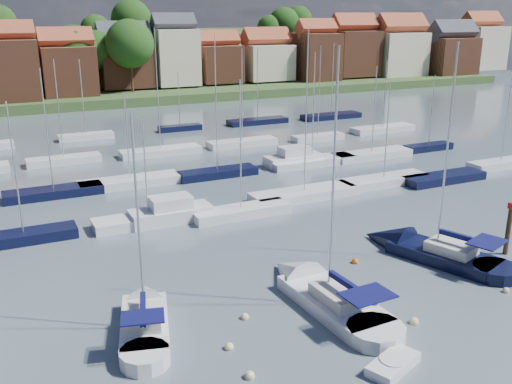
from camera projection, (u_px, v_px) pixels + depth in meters
ground at (163, 162)px, 68.36m from camera, size 260.00×260.00×0.00m
sailboat_left at (145, 318)px, 32.75m from camera, size 5.03×10.13×13.39m
sailboat_centre at (318, 292)px, 35.78m from camera, size 3.83×12.58×16.86m
sailboat_navy at (424, 251)px, 42.07m from camera, size 7.07×12.44×16.70m
tender at (393, 364)px, 28.61m from camera, size 3.43×2.50×0.67m
timber_piling at (507, 242)px, 42.04m from camera, size 0.40×0.40×6.26m
buoy_b at (250, 378)px, 27.99m from camera, size 0.53×0.53×0.53m
buoy_c at (229, 349)px, 30.39m from camera, size 0.51×0.51×0.51m
buoy_d at (414, 323)px, 32.88m from camera, size 0.53×0.53×0.53m
buoy_e at (355, 263)px, 40.82m from camera, size 0.51×0.51×0.51m
buoy_f at (506, 292)px, 36.55m from camera, size 0.44×0.44×0.44m
buoy_g at (245, 319)px, 33.40m from camera, size 0.48×0.48×0.48m
marina_field at (192, 166)px, 64.85m from camera, size 79.62×41.41×15.93m
far_shore_town at (67, 63)px, 147.61m from camera, size 212.46×90.00×22.27m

